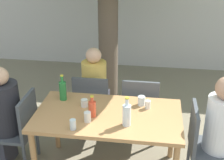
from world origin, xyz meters
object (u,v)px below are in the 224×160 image
green_bottle_1 (63,90)px  patio_chair_2 (92,103)px  soda_bottle_0 (92,108)px  water_bottle_2 (127,114)px  drinking_glass_1 (73,124)px  drinking_glass_3 (84,103)px  patio_chair_1 (203,142)px  person_seated_0 (0,122)px  drinking_glass_2 (148,105)px  patio_chair_3 (140,106)px  drinking_glass_4 (141,101)px  dining_table_front (108,121)px  patio_chair_0 (20,127)px  person_seated_2 (96,93)px  drinking_glass_0 (88,117)px

green_bottle_1 → patio_chair_2: bearing=60.1°
soda_bottle_0 → water_bottle_2: size_ratio=0.77×
drinking_glass_1 → drinking_glass_3: 0.45m
patio_chair_1 → person_seated_0: size_ratio=0.74×
drinking_glass_2 → drinking_glass_1: bearing=-143.8°
patio_chair_3 → person_seated_0: (-1.53, -0.66, 0.04)m
person_seated_0 → drinking_glass_4: person_seated_0 is taller
dining_table_front → patio_chair_1: bearing=0.0°
drinking_glass_1 → soda_bottle_0: bearing=62.7°
dining_table_front → drinking_glass_3: size_ratio=18.67×
patio_chair_3 → patio_chair_0: bearing=26.9°
green_bottle_1 → patio_chair_3: bearing=26.2°
soda_bottle_0 → drinking_glass_3: size_ratio=2.87×
patio_chair_2 → patio_chair_1: bearing=153.1°
patio_chair_3 → green_bottle_1: size_ratio=2.96×
patio_chair_2 → green_bottle_1: 0.61m
soda_bottle_0 → dining_table_front: bearing=24.1°
patio_chair_0 → drinking_glass_2: patio_chair_0 is taller
dining_table_front → patio_chair_3: bearing=65.2°
dining_table_front → patio_chair_2: size_ratio=1.70×
water_bottle_2 → drinking_glass_2: (0.19, 0.36, -0.07)m
patio_chair_3 → drinking_glass_2: 0.58m
patio_chair_3 → water_bottle_2: size_ratio=2.95×
person_seated_2 → drinking_glass_2: (0.71, -0.72, 0.28)m
person_seated_0 → patio_chair_2: bearing=125.6°
drinking_glass_2 → person_seated_2: bearing=134.5°
drinking_glass_0 → green_bottle_1: bearing=131.7°
water_bottle_2 → drinking_glass_3: size_ratio=3.72×
patio_chair_2 → drinking_glass_4: 0.82m
patio_chair_2 → drinking_glass_1: 1.03m
patio_chair_0 → patio_chair_3: (1.30, 0.66, 0.00)m
dining_table_front → person_seated_0: person_seated_0 is taller
patio_chair_1 → drinking_glass_2: patio_chair_1 is taller
green_bottle_1 → drinking_glass_1: (0.26, -0.57, -0.07)m
drinking_glass_0 → drinking_glass_4: bearing=39.2°
green_bottle_1 → drinking_glass_0: green_bottle_1 is taller
patio_chair_1 → patio_chair_2: size_ratio=1.00×
dining_table_front → drinking_glass_1: (-0.28, -0.33, 0.13)m
patio_chair_1 → person_seated_2: size_ratio=0.75×
person_seated_2 → water_bottle_2: (0.52, -1.08, 0.35)m
drinking_glass_1 → drinking_glass_3: size_ratio=1.28×
person_seated_2 → drinking_glass_4: person_seated_2 is taller
patio_chair_1 → drinking_glass_1: 1.35m
drinking_glass_0 → patio_chair_2: bearing=98.8°
drinking_glass_0 → drinking_glass_2: (0.58, 0.35, -0.01)m
patio_chair_1 → drinking_glass_4: size_ratio=8.66×
patio_chair_1 → drinking_glass_0: 1.22m
dining_table_front → water_bottle_2: bearing=-40.5°
patio_chair_2 → soda_bottle_0: size_ratio=3.83×
patio_chair_1 → patio_chair_3: size_ratio=1.00×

